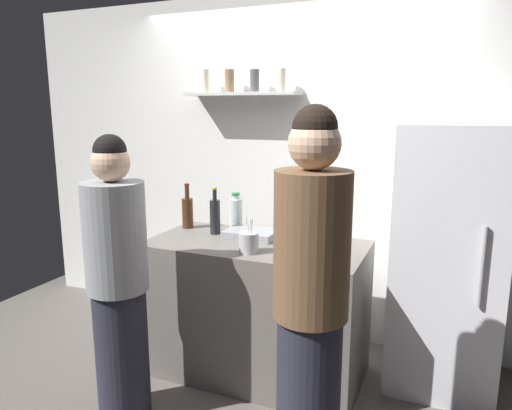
{
  "coord_description": "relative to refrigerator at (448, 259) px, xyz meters",
  "views": [
    {
      "loc": [
        1.14,
        -2.22,
        1.76
      ],
      "look_at": [
        -0.01,
        0.5,
        1.16
      ],
      "focal_mm": 33.17,
      "sensor_mm": 36.0,
      "label": 1
    }
  ],
  "objects": [
    {
      "name": "wine_bottle_dark_glass",
      "position": [
        -1.5,
        -0.25,
        0.2
      ],
      "size": [
        0.07,
        0.07,
        0.33
      ],
      "color": "black",
      "rests_on": "counter"
    },
    {
      "name": "refrigerator",
      "position": [
        0.0,
        0.0,
        0.0
      ],
      "size": [
        0.64,
        0.67,
        1.67
      ],
      "color": "white",
      "rests_on": "ground"
    },
    {
      "name": "person_grey_hoodie",
      "position": [
        -1.68,
        -1.07,
        -0.03
      ],
      "size": [
        0.34,
        0.34,
        1.63
      ],
      "rotation": [
        0.0,
        0.0,
        3.28
      ],
      "color": "#262633",
      "rests_on": "ground"
    },
    {
      "name": "utensil_holder",
      "position": [
        -1.11,
        -0.57,
        0.13
      ],
      "size": [
        0.12,
        0.12,
        0.22
      ],
      "color": "#B2B2B7",
      "rests_on": "counter"
    },
    {
      "name": "back_wall_assembly",
      "position": [
        -1.15,
        0.4,
        0.47
      ],
      "size": [
        4.8,
        0.32,
        2.6
      ],
      "color": "white",
      "rests_on": "ground"
    },
    {
      "name": "water_bottle_plastic",
      "position": [
        -1.43,
        -0.07,
        0.19
      ],
      "size": [
        0.09,
        0.09,
        0.26
      ],
      "color": "silver",
      "rests_on": "counter"
    },
    {
      "name": "wine_bottle_amber_glass",
      "position": [
        -1.76,
        -0.18,
        0.19
      ],
      "size": [
        0.08,
        0.08,
        0.33
      ],
      "color": "#472814",
      "rests_on": "counter"
    },
    {
      "name": "counter",
      "position": [
        -1.15,
        -0.35,
        -0.38
      ],
      "size": [
        1.4,
        0.71,
        0.91
      ],
      "primitive_type": "cube",
      "color": "#66605B",
      "rests_on": "ground"
    },
    {
      "name": "person_brown_jacket",
      "position": [
        -0.55,
        -1.13,
        0.05
      ],
      "size": [
        0.34,
        0.34,
        1.78
      ],
      "rotation": [
        0.0,
        0.0,
        4.44
      ],
      "color": "#262633",
      "rests_on": "ground"
    },
    {
      "name": "baking_pan",
      "position": [
        -1.23,
        -0.25,
        0.09
      ],
      "size": [
        0.34,
        0.24,
        0.05
      ],
      "primitive_type": "cube",
      "color": "gray",
      "rests_on": "counter"
    }
  ]
}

